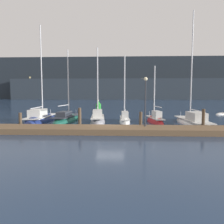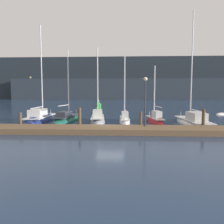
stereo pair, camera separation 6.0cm
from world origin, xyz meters
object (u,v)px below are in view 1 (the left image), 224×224
at_px(sailboat_berth_1, 41,120).
at_px(channel_buoy, 99,108).
at_px(sailboat_berth_3, 98,121).
at_px(rowboat_adrift, 222,114).
at_px(sailboat_berth_4, 125,121).
at_px(sailboat_berth_6, 193,122).
at_px(dock_lamppost, 145,94).
at_px(sailboat_berth_2, 67,120).
at_px(sailboat_berth_5, 155,121).

relative_size(sailboat_berth_1, channel_buoy, 5.73).
bearing_deg(sailboat_berth_3, sailboat_berth_1, 170.99).
bearing_deg(sailboat_berth_3, rowboat_adrift, 28.96).
height_order(sailboat_berth_4, sailboat_berth_6, sailboat_berth_6).
distance_m(sailboat_berth_6, dock_lamppost, 7.67).
height_order(sailboat_berth_2, dock_lamppost, sailboat_berth_2).
height_order(sailboat_berth_1, rowboat_adrift, sailboat_berth_1).
xyz_separation_m(sailboat_berth_1, sailboat_berth_4, (9.63, -0.48, 0.01)).
relative_size(sailboat_berth_3, sailboat_berth_5, 1.29).
distance_m(sailboat_berth_2, sailboat_berth_5, 9.89).
height_order(sailboat_berth_2, channel_buoy, sailboat_berth_2).
relative_size(dock_lamppost, rowboat_adrift, 1.59).
height_order(sailboat_berth_3, sailboat_berth_5, sailboat_berth_3).
relative_size(sailboat_berth_3, dock_lamppost, 2.17).
bearing_deg(sailboat_berth_6, sailboat_berth_3, 177.04).
bearing_deg(sailboat_berth_5, sailboat_berth_1, 177.10).
distance_m(sailboat_berth_1, sailboat_berth_4, 9.64).
xyz_separation_m(sailboat_berth_1, sailboat_berth_5, (12.96, -0.66, 0.00)).
xyz_separation_m(sailboat_berth_3, dock_lamppost, (4.58, -5.03, 3.05)).
relative_size(sailboat_berth_1, dock_lamppost, 2.86).
height_order(channel_buoy, dock_lamppost, dock_lamppost).
bearing_deg(sailboat_berth_3, sailboat_berth_2, 165.06).
bearing_deg(channel_buoy, rowboat_adrift, -6.88).
height_order(sailboat_berth_1, dock_lamppost, sailboat_berth_1).
bearing_deg(sailboat_berth_1, sailboat_berth_4, -2.85).
height_order(sailboat_berth_1, sailboat_berth_2, sailboat_berth_1).
bearing_deg(sailboat_berth_2, rowboat_adrift, 22.41).
xyz_separation_m(sailboat_berth_3, channel_buoy, (-1.21, 11.92, 0.64)).
distance_m(sailboat_berth_2, sailboat_berth_6, 13.70).
bearing_deg(sailboat_berth_1, sailboat_berth_2, -1.77).
bearing_deg(sailboat_berth_4, sailboat_berth_5, -3.05).
distance_m(sailboat_berth_5, sailboat_berth_6, 3.86).
xyz_separation_m(channel_buoy, rowboat_adrift, (18.69, -2.25, -0.77)).
xyz_separation_m(channel_buoy, dock_lamppost, (5.80, -16.96, 2.42)).
height_order(sailboat_berth_2, sailboat_berth_4, sailboat_berth_2).
xyz_separation_m(sailboat_berth_3, sailboat_berth_4, (2.92, 0.58, -0.00)).
bearing_deg(sailboat_berth_1, channel_buoy, 63.14).
bearing_deg(sailboat_berth_3, dock_lamppost, -47.67).
relative_size(sailboat_berth_1, sailboat_berth_5, 1.70).
distance_m(channel_buoy, dock_lamppost, 18.08).
height_order(sailboat_berth_6, rowboat_adrift, sailboat_berth_6).
distance_m(sailboat_berth_3, sailboat_berth_6, 10.01).
xyz_separation_m(sailboat_berth_5, channel_buoy, (-7.46, 11.52, 0.64)).
height_order(sailboat_berth_4, dock_lamppost, sailboat_berth_4).
bearing_deg(sailboat_berth_4, sailboat_berth_2, 176.64).
distance_m(sailboat_berth_1, sailboat_berth_5, 12.97).
distance_m(sailboat_berth_6, channel_buoy, 16.75).
bearing_deg(sailboat_berth_4, sailboat_berth_1, 177.15).
relative_size(sailboat_berth_3, rowboat_adrift, 3.45).
bearing_deg(channel_buoy, sailboat_berth_6, -47.99).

